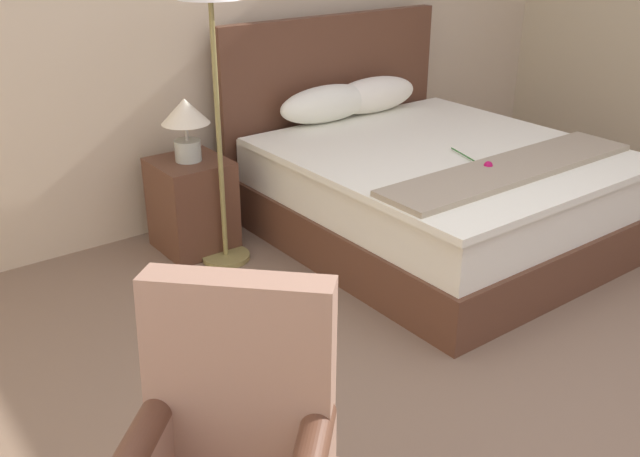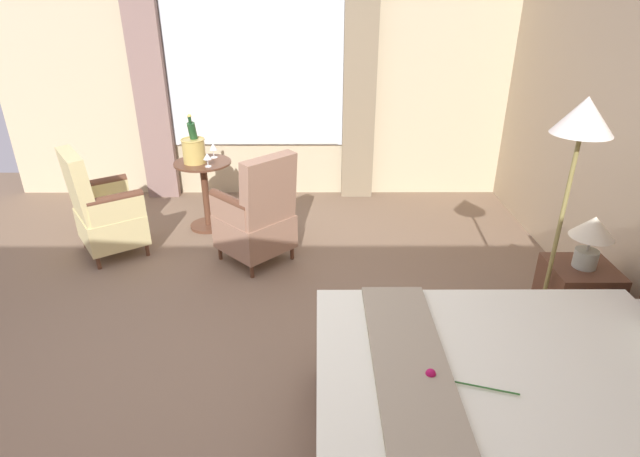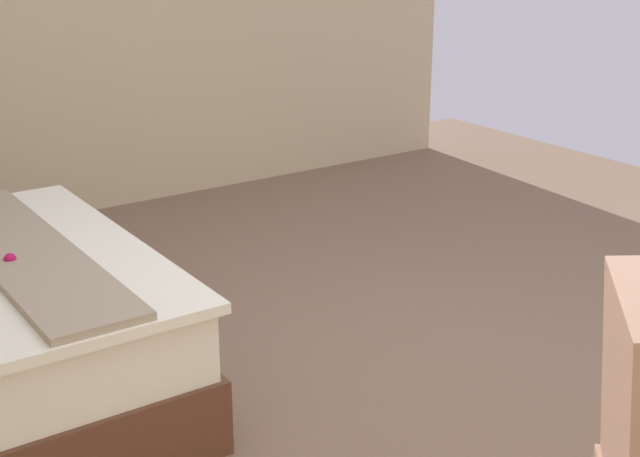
# 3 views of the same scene
# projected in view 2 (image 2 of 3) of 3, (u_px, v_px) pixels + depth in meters

# --- Properties ---
(ground_plane) EXTENTS (7.71, 7.71, 0.00)m
(ground_plane) POSITION_uv_depth(u_px,v_px,m) (214.00, 363.00, 3.30)
(ground_plane) COLOR #7C634E
(wall_window_side) EXTENTS (0.27, 5.80, 3.08)m
(wall_window_side) POSITION_uv_depth(u_px,v_px,m) (255.00, 61.00, 5.48)
(wall_window_side) COLOR #C8B691
(wall_window_side) RESTS_ON ground
(bed) EXTENTS (1.76, 2.04, 1.25)m
(bed) POSITION_uv_depth(u_px,v_px,m) (546.00, 437.00, 2.32)
(bed) COLOR brown
(bed) RESTS_ON ground
(nightstand) EXTENTS (0.44, 0.43, 0.56)m
(nightstand) POSITION_uv_depth(u_px,v_px,m) (574.00, 301.00, 3.45)
(nightstand) COLOR brown
(nightstand) RESTS_ON ground
(bedside_lamp) EXTENTS (0.28, 0.28, 0.37)m
(bedside_lamp) POSITION_uv_depth(u_px,v_px,m) (592.00, 233.00, 3.23)
(bedside_lamp) COLOR #AEB4A7
(bedside_lamp) RESTS_ON nightstand
(floor_lamp_brass) EXTENTS (0.35, 0.35, 1.69)m
(floor_lamp_brass) POSITION_uv_depth(u_px,v_px,m) (579.00, 142.00, 2.90)
(floor_lamp_brass) COLOR olive
(floor_lamp_brass) RESTS_ON ground
(side_table_round) EXTENTS (0.56, 0.56, 0.70)m
(side_table_round) POSITION_uv_depth(u_px,v_px,m) (205.00, 191.00, 5.04)
(side_table_round) COLOR brown
(side_table_round) RESTS_ON ground
(champagne_bucket) EXTENTS (0.23, 0.23, 0.48)m
(champagne_bucket) POSITION_uv_depth(u_px,v_px,m) (194.00, 148.00, 4.83)
(champagne_bucket) COLOR tan
(champagne_bucket) RESTS_ON side_table_round
(wine_glass_near_bucket) EXTENTS (0.08, 0.08, 0.13)m
(wine_glass_near_bucket) POSITION_uv_depth(u_px,v_px,m) (207.00, 157.00, 4.74)
(wine_glass_near_bucket) COLOR white
(wine_glass_near_bucket) RESTS_ON side_table_round
(wine_glass_near_edge) EXTENTS (0.08, 0.08, 0.15)m
(wine_glass_near_edge) POSITION_uv_depth(u_px,v_px,m) (213.00, 147.00, 4.99)
(wine_glass_near_edge) COLOR white
(wine_glass_near_edge) RESTS_ON side_table_round
(armchair_by_window) EXTENTS (0.78, 0.78, 1.03)m
(armchair_by_window) POSITION_uv_depth(u_px,v_px,m) (257.00, 217.00, 4.37)
(armchair_by_window) COLOR brown
(armchair_by_window) RESTS_ON ground
(armchair_facing_bed) EXTENTS (0.78, 0.78, 1.00)m
(armchair_facing_bed) POSITION_uv_depth(u_px,v_px,m) (103.00, 211.00, 4.51)
(armchair_facing_bed) COLOR brown
(armchair_facing_bed) RESTS_ON ground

